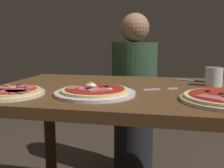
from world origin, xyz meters
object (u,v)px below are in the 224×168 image
at_px(pizza_foreground, 95,92).
at_px(pizza_across_right, 9,92).
at_px(dining_table, 132,115).
at_px(fork, 158,89).
at_px(knife, 195,81).
at_px(diner_person, 134,101).
at_px(water_glass_near, 214,78).

height_order(pizza_foreground, pizza_across_right, pizza_foreground).
height_order(dining_table, fork, fork).
relative_size(fork, knife, 0.81).
xyz_separation_m(dining_table, pizza_across_right, (-0.45, -0.24, 0.14)).
distance_m(dining_table, diner_person, 0.71).
height_order(pizza_across_right, fork, pizza_across_right).
relative_size(pizza_foreground, pizza_across_right, 1.16).
distance_m(dining_table, knife, 0.42).
distance_m(pizza_foreground, fork, 0.28).
relative_size(dining_table, diner_person, 1.06).
bearing_deg(fork, pizza_across_right, -157.66).
bearing_deg(fork, diner_person, 104.46).
height_order(dining_table, knife, knife).
relative_size(pizza_across_right, water_glass_near, 3.13).
bearing_deg(pizza_foreground, fork, 32.81).
relative_size(dining_table, pizza_across_right, 4.63).
relative_size(dining_table, knife, 6.78).
xyz_separation_m(pizza_across_right, fork, (0.56, 0.23, -0.01)).
height_order(pizza_across_right, water_glass_near, water_glass_near).
relative_size(pizza_across_right, knife, 1.46).
distance_m(pizza_foreground, diner_person, 0.89).
height_order(water_glass_near, diner_person, diner_person).
xyz_separation_m(water_glass_near, diner_person, (-0.43, 0.56, -0.26)).
distance_m(pizza_across_right, knife, 0.90).
bearing_deg(knife, pizza_across_right, -145.78).
relative_size(water_glass_near, knife, 0.47).
relative_size(dining_table, fork, 8.41).
height_order(water_glass_near, knife, water_glass_near).
relative_size(dining_table, pizza_foreground, 3.99).
distance_m(pizza_foreground, pizza_across_right, 0.33).
xyz_separation_m(dining_table, knife, (0.29, 0.26, 0.13)).
bearing_deg(water_glass_near, dining_table, -159.03).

